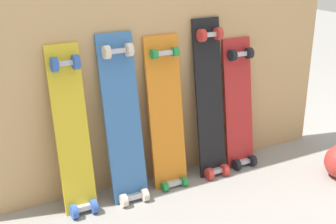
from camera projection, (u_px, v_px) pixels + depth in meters
name	position (u px, v px, depth m)	size (l,w,h in m)	color
ground_plane	(162.00, 179.00, 2.60)	(12.00, 12.00, 0.00)	gray
plywood_wall_panel	(155.00, 33.00, 2.37)	(2.24, 0.04, 1.66)	tan
skateboard_yellow	(73.00, 137.00, 2.20)	(0.16, 0.23, 0.89)	gold
skateboard_blue	(124.00, 126.00, 2.31)	(0.19, 0.25, 0.92)	#386BAD
skateboard_orange	(167.00, 119.00, 2.45)	(0.20, 0.20, 0.89)	orange
skateboard_black	(210.00, 105.00, 2.55)	(0.17, 0.22, 0.96)	black
skateboard_red	(239.00, 109.00, 2.68)	(0.19, 0.19, 0.83)	#B22626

